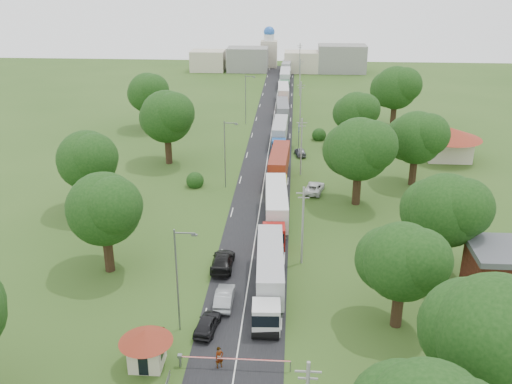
# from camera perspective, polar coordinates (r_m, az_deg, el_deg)

# --- Properties ---
(ground) EXTENTS (260.00, 260.00, 0.00)m
(ground) POSITION_cam_1_polar(r_m,az_deg,el_deg) (69.68, -0.01, -4.15)
(ground) COLOR #2C4B19
(ground) RESTS_ON ground
(road) EXTENTS (8.00, 200.00, 0.04)m
(road) POSITION_cam_1_polar(r_m,az_deg,el_deg) (88.03, 0.88, 1.60)
(road) COLOR black
(road) RESTS_ON ground
(boom_barrier) EXTENTS (9.22, 0.35, 1.18)m
(boom_barrier) POSITION_cam_1_polar(r_m,az_deg,el_deg) (48.19, -3.80, -16.36)
(boom_barrier) COLOR slate
(boom_barrier) RESTS_ON ground
(guard_booth) EXTENTS (4.40, 4.40, 3.45)m
(guard_booth) POSITION_cam_1_polar(r_m,az_deg,el_deg) (48.45, -10.94, -14.64)
(guard_booth) COLOR beige
(guard_booth) RESTS_ON ground
(info_sign) EXTENTS (0.12, 3.10, 4.10)m
(info_sign) POSITION_cam_1_polar(r_m,az_deg,el_deg) (101.25, 4.31, 6.09)
(info_sign) COLOR slate
(info_sign) RESTS_ON ground
(pole_1) EXTENTS (1.60, 0.24, 9.00)m
(pole_1) POSITION_cam_1_polar(r_m,az_deg,el_deg) (61.22, 4.69, -3.25)
(pole_1) COLOR gray
(pole_1) RESTS_ON ground
(pole_2) EXTENTS (1.60, 0.24, 9.00)m
(pole_2) POSITION_cam_1_polar(r_m,az_deg,el_deg) (87.36, 4.55, 4.62)
(pole_2) COLOR gray
(pole_2) RESTS_ON ground
(pole_3) EXTENTS (1.60, 0.24, 9.00)m
(pole_3) POSITION_cam_1_polar(r_m,az_deg,el_deg) (114.38, 4.47, 8.82)
(pole_3) COLOR gray
(pole_3) RESTS_ON ground
(pole_4) EXTENTS (1.60, 0.24, 9.00)m
(pole_4) POSITION_cam_1_polar(r_m,az_deg,el_deg) (141.78, 4.42, 11.41)
(pole_4) COLOR gray
(pole_4) RESTS_ON ground
(pole_5) EXTENTS (1.60, 0.24, 9.00)m
(pole_5) POSITION_cam_1_polar(r_m,az_deg,el_deg) (169.38, 4.39, 13.16)
(pole_5) COLOR gray
(pole_5) RESTS_ON ground
(lamp_0) EXTENTS (2.03, 0.22, 10.00)m
(lamp_0) POSITION_cam_1_polar(r_m,az_deg,el_deg) (50.25, -7.75, -8.33)
(lamp_0) COLOR slate
(lamp_0) RESTS_ON ground
(lamp_1) EXTENTS (2.03, 0.22, 10.00)m
(lamp_1) POSITION_cam_1_polar(r_m,az_deg,el_deg) (81.94, -3.03, 4.10)
(lamp_1) COLOR slate
(lamp_1) RESTS_ON ground
(lamp_2) EXTENTS (2.03, 0.22, 10.00)m
(lamp_2) POSITION_cam_1_polar(r_m,az_deg,el_deg) (115.56, -0.97, 9.46)
(lamp_2) COLOR slate
(lamp_2) RESTS_ON ground
(tree_1) EXTENTS (9.60, 9.60, 12.05)m
(tree_1) POSITION_cam_1_polar(r_m,az_deg,el_deg) (42.11, 22.80, -12.94)
(tree_1) COLOR #382616
(tree_1) RESTS_ON ground
(tree_2) EXTENTS (8.00, 8.00, 10.10)m
(tree_2) POSITION_cam_1_polar(r_m,az_deg,el_deg) (51.58, 14.39, -6.68)
(tree_2) COLOR #382616
(tree_2) RESTS_ON ground
(tree_3) EXTENTS (8.80, 8.80, 11.07)m
(tree_3) POSITION_cam_1_polar(r_m,az_deg,el_deg) (61.44, 18.41, -1.69)
(tree_3) COLOR #382616
(tree_3) RESTS_ON ground
(tree_4) EXTENTS (9.60, 9.60, 12.05)m
(tree_4) POSITION_cam_1_polar(r_m,az_deg,el_deg) (76.57, 10.29, 4.28)
(tree_4) COLOR #382616
(tree_4) RESTS_ON ground
(tree_5) EXTENTS (8.80, 8.80, 11.07)m
(tree_5) POSITION_cam_1_polar(r_m,az_deg,el_deg) (85.74, 15.74, 5.29)
(tree_5) COLOR #382616
(tree_5) RESTS_ON ground
(tree_6) EXTENTS (8.00, 8.00, 10.10)m
(tree_6) POSITION_cam_1_polar(r_m,az_deg,el_deg) (101.03, 9.98, 7.89)
(tree_6) COLOR #382616
(tree_6) RESTS_ON ground
(tree_7) EXTENTS (9.60, 9.60, 12.05)m
(tree_7) POSITION_cam_1_polar(r_m,az_deg,el_deg) (116.52, 13.79, 10.11)
(tree_7) COLOR #382616
(tree_7) RESTS_ON ground
(tree_10) EXTENTS (8.80, 8.80, 11.07)m
(tree_10) POSITION_cam_1_polar(r_m,az_deg,el_deg) (60.71, -14.95, -1.57)
(tree_10) COLOR #382616
(tree_10) RESTS_ON ground
(tree_11) EXTENTS (8.80, 8.80, 11.07)m
(tree_11) POSITION_cam_1_polar(r_m,az_deg,el_deg) (76.19, -16.51, 3.12)
(tree_11) COLOR #382616
(tree_11) RESTS_ON ground
(tree_12) EXTENTS (9.60, 9.60, 12.05)m
(tree_12) POSITION_cam_1_polar(r_m,az_deg,el_deg) (92.73, -8.93, 7.49)
(tree_12) COLOR #382616
(tree_12) RESTS_ON ground
(tree_13) EXTENTS (8.80, 8.80, 11.07)m
(tree_13) POSITION_cam_1_polar(r_m,az_deg,el_deg) (113.64, -10.75, 9.73)
(tree_13) COLOR #382616
(tree_13) RESTS_ON ground
(house_brick) EXTENTS (8.60, 6.60, 5.20)m
(house_brick) POSITION_cam_1_polar(r_m,az_deg,el_deg) (61.65, 24.24, -7.24)
(house_brick) COLOR maroon
(house_brick) RESTS_ON ground
(house_cream) EXTENTS (10.08, 10.08, 5.80)m
(house_cream) POSITION_cam_1_polar(r_m,az_deg,el_deg) (99.65, 18.79, 5.08)
(house_cream) COLOR beige
(house_cream) RESTS_ON ground
(distant_town) EXTENTS (52.00, 8.00, 8.00)m
(distant_town) POSITION_cam_1_polar(r_m,az_deg,el_deg) (174.54, 2.75, 13.07)
(distant_town) COLOR gray
(distant_town) RESTS_ON ground
(church) EXTENTS (5.00, 5.00, 12.30)m
(church) POSITION_cam_1_polar(r_m,az_deg,el_deg) (182.32, 1.31, 14.08)
(church) COLOR beige
(church) RESTS_ON ground
(truck_0) EXTENTS (3.17, 15.17, 4.19)m
(truck_0) POSITION_cam_1_polar(r_m,az_deg,el_deg) (56.74, 1.37, -8.17)
(truck_0) COLOR silver
(truck_0) RESTS_ON ground
(truck_1) EXTENTS (3.32, 15.49, 4.28)m
(truck_1) POSITION_cam_1_polar(r_m,az_deg,el_deg) (70.96, 2.01, -1.64)
(truck_1) COLOR #A11612
(truck_1) RESTS_ON ground
(truck_2) EXTENTS (3.03, 15.09, 4.17)m
(truck_2) POSITION_cam_1_polar(r_m,az_deg,el_deg) (85.67, 2.32, 2.57)
(truck_2) COLOR gold
(truck_2) RESTS_ON ground
(truck_3) EXTENTS (2.64, 14.02, 3.88)m
(truck_3) POSITION_cam_1_polar(r_m,az_deg,el_deg) (103.16, 2.39, 5.89)
(truck_3) COLOR #1A519E
(truck_3) RESTS_ON ground
(truck_4) EXTENTS (2.90, 13.97, 3.86)m
(truck_4) POSITION_cam_1_polar(r_m,az_deg,el_deg) (118.20, 2.66, 7.99)
(truck_4) COLOR silver
(truck_4) RESTS_ON ground
(truck_5) EXTENTS (2.79, 14.07, 3.89)m
(truck_5) POSITION_cam_1_polar(r_m,az_deg,el_deg) (134.44, 2.75, 9.73)
(truck_5) COLOR #B1341B
(truck_5) RESTS_ON ground
(truck_6) EXTENTS (2.57, 14.92, 4.14)m
(truck_6) POSITION_cam_1_polar(r_m,az_deg,el_deg) (152.84, 2.92, 11.28)
(truck_6) COLOR #2A7142
(truck_6) RESTS_ON ground
(truck_7) EXTENTS (3.05, 13.88, 3.83)m
(truck_7) POSITION_cam_1_polar(r_m,az_deg,el_deg) (169.86, 3.12, 12.31)
(truck_7) COLOR #B9B9B9
(truck_7) RESTS_ON ground
(car_lane_front) EXTENTS (2.31, 4.52, 1.47)m
(car_lane_front) POSITION_cam_1_polar(r_m,az_deg,el_deg) (52.45, -4.90, -12.99)
(car_lane_front) COLOR black
(car_lane_front) RESTS_ON ground
(car_lane_mid) EXTENTS (1.66, 4.75, 1.56)m
(car_lane_mid) POSITION_cam_1_polar(r_m,az_deg,el_deg) (55.89, -3.17, -10.46)
(car_lane_mid) COLOR gray
(car_lane_mid) RESTS_ON ground
(car_lane_rear) EXTENTS (2.32, 5.65, 1.64)m
(car_lane_rear) POSITION_cam_1_polar(r_m,az_deg,el_deg) (61.90, -3.35, -6.93)
(car_lane_rear) COLOR black
(car_lane_rear) RESTS_ON ground
(car_verge_near) EXTENTS (3.40, 5.46, 1.41)m
(car_verge_near) POSITION_cam_1_polar(r_m,az_deg,el_deg) (81.98, 5.86, 0.42)
(car_verge_near) COLOR silver
(car_verge_near) RESTS_ON ground
(car_verge_far) EXTENTS (2.23, 4.10, 1.32)m
(car_verge_far) POSITION_cam_1_polar(r_m,az_deg,el_deg) (97.52, 4.45, 4.02)
(car_verge_far) COLOR #55575C
(car_verge_far) RESTS_ON ground
(pedestrian_near) EXTENTS (0.84, 0.75, 1.93)m
(pedestrian_near) POSITION_cam_1_polar(r_m,az_deg,el_deg) (48.23, -3.69, -16.21)
(pedestrian_near) COLOR gray
(pedestrian_near) RESTS_ON ground
(pedestrian_booth) EXTENTS (0.95, 0.95, 1.55)m
(pedestrian_booth) POSITION_cam_1_polar(r_m,az_deg,el_deg) (51.45, -9.21, -13.97)
(pedestrian_booth) COLOR gray
(pedestrian_booth) RESTS_ON ground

